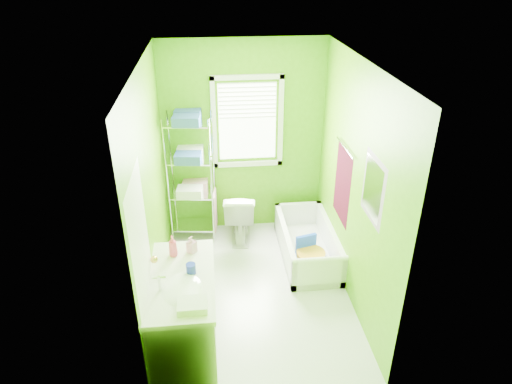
{
  "coord_description": "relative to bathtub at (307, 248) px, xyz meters",
  "views": [
    {
      "loc": [
        -0.43,
        -4.14,
        3.49
      ],
      "look_at": [
        0.03,
        0.25,
        1.16
      ],
      "focal_mm": 32.0,
      "sensor_mm": 36.0,
      "label": 1
    }
  ],
  "objects": [
    {
      "name": "vanity",
      "position": [
        -1.49,
        -1.4,
        0.33
      ],
      "size": [
        0.61,
        1.18,
        1.11
      ],
      "color": "silver",
      "rests_on": "ground"
    },
    {
      "name": "door",
      "position": [
        -1.77,
        -1.57,
        0.86
      ],
      "size": [
        0.09,
        0.8,
        2.0
      ],
      "color": "white",
      "rests_on": "ground"
    },
    {
      "name": "window",
      "position": [
        -0.68,
        0.85,
        1.47
      ],
      "size": [
        0.92,
        0.05,
        1.22
      ],
      "color": "white",
      "rests_on": "ground"
    },
    {
      "name": "ground",
      "position": [
        -0.73,
        -0.57,
        -0.14
      ],
      "size": [
        2.9,
        2.9,
        0.0
      ],
      "primitive_type": "plane",
      "color": "silver",
      "rests_on": "ground"
    },
    {
      "name": "room_envelope",
      "position": [
        -0.73,
        -0.57,
        1.4
      ],
      "size": [
        2.14,
        2.94,
        2.62
      ],
      "color": "#4A9207",
      "rests_on": "ground"
    },
    {
      "name": "right_wall_decor",
      "position": [
        0.31,
        -0.59,
        1.18
      ],
      "size": [
        0.04,
        1.48,
        1.17
      ],
      "color": "#3D0716",
      "rests_on": "ground"
    },
    {
      "name": "wire_shelf_unit",
      "position": [
        -1.42,
        0.69,
        0.93
      ],
      "size": [
        0.63,
        0.5,
        1.76
      ],
      "color": "silver",
      "rests_on": "ground"
    },
    {
      "name": "toilet",
      "position": [
        -0.82,
        0.56,
        0.22
      ],
      "size": [
        0.47,
        0.74,
        0.72
      ],
      "primitive_type": "imported",
      "rotation": [
        0.0,
        0.0,
        3.03
      ],
      "color": "white",
      "rests_on": "ground"
    },
    {
      "name": "bathtub",
      "position": [
        0.0,
        0.0,
        0.0
      ],
      "size": [
        0.64,
        1.37,
        0.44
      ],
      "color": "white",
      "rests_on": "ground"
    }
  ]
}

